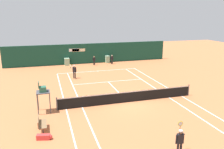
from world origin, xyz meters
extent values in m
plane|color=#C67042|center=(0.00, 0.00, 0.00)|extent=(80.00, 80.00, 0.00)
cube|color=white|center=(0.00, 11.70, 0.00)|extent=(10.60, 0.10, 0.01)
cube|color=white|center=(-5.30, 0.00, 0.00)|extent=(0.10, 23.40, 0.01)
cube|color=white|center=(-4.00, 0.00, 0.00)|extent=(0.10, 23.40, 0.01)
cube|color=white|center=(4.00, 0.00, 0.00)|extent=(0.10, 23.40, 0.01)
cube|color=white|center=(5.30, 0.00, 0.00)|extent=(0.10, 23.40, 0.01)
cube|color=white|center=(0.00, 6.40, 0.00)|extent=(8.00, 0.10, 0.01)
cube|color=white|center=(0.00, 3.20, 0.00)|extent=(0.10, 6.40, 0.01)
cube|color=white|center=(0.00, 11.55, 0.00)|extent=(0.10, 0.24, 0.01)
cylinder|color=#4C4C51|center=(-6.00, 0.00, 0.53)|extent=(0.10, 0.10, 1.07)
cylinder|color=#4C4C51|center=(6.00, 0.00, 0.53)|extent=(0.10, 0.10, 1.07)
cube|color=black|center=(0.00, 0.00, 0.47)|extent=(12.00, 0.03, 0.95)
cube|color=white|center=(0.00, 0.00, 0.92)|extent=(12.00, 0.04, 0.06)
cube|color=#144233|center=(0.00, 17.00, 1.52)|extent=(25.00, 0.24, 3.05)
cube|color=beige|center=(-1.70, 16.86, 2.13)|extent=(1.96, 0.02, 0.44)
cube|color=white|center=(-2.37, 16.86, 2.17)|extent=(1.54, 0.02, 0.44)
cube|color=#8CB793|center=(-3.55, 16.45, 0.53)|extent=(0.71, 0.70, 1.07)
cube|color=#8CB793|center=(2.67, 16.45, 0.56)|extent=(0.57, 0.70, 1.11)
cylinder|color=#47474C|center=(-6.51, 0.44, 0.80)|extent=(0.07, 0.07, 1.59)
cylinder|color=#47474C|center=(-6.51, -0.46, 0.80)|extent=(0.07, 0.07, 1.59)
cylinder|color=#47474C|center=(-7.41, 0.44, 0.80)|extent=(0.07, 0.07, 1.59)
cylinder|color=#47474C|center=(-7.41, -0.46, 0.80)|extent=(0.07, 0.07, 1.59)
cylinder|color=#47474C|center=(-6.51, -0.01, 0.48)|extent=(0.04, 0.81, 0.04)
cylinder|color=#47474C|center=(-6.51, -0.01, 0.96)|extent=(0.04, 0.81, 0.04)
cube|color=#47474C|center=(-6.96, -0.01, 1.62)|extent=(1.00, 1.00, 0.06)
cube|color=#2D664C|center=(-6.96, -0.01, 1.85)|extent=(0.52, 0.56, 0.40)
cube|color=#2D664C|center=(-7.25, -0.01, 2.23)|extent=(0.06, 0.56, 0.45)
cylinder|color=#38383D|center=(-7.08, -2.42, 0.19)|extent=(0.06, 0.06, 0.38)
cylinder|color=#38383D|center=(-7.08, -3.65, 0.19)|extent=(0.06, 0.06, 0.38)
cube|color=olive|center=(-7.08, -3.04, 0.42)|extent=(0.48, 1.39, 0.08)
cube|color=olive|center=(-7.35, -3.04, 0.67)|extent=(0.06, 1.39, 0.42)
cube|color=#DB3838|center=(-7.08, -4.27, 0.16)|extent=(0.84, 0.48, 0.32)
sphere|color=#DB3838|center=(-6.69, -4.36, 0.16)|extent=(0.29, 0.29, 0.28)
cylinder|color=black|center=(-3.36, 8.92, 0.40)|extent=(0.13, 0.13, 0.80)
cylinder|color=black|center=(-3.52, 9.00, 0.40)|extent=(0.13, 0.13, 0.80)
cube|color=black|center=(-3.44, 8.96, 1.08)|extent=(0.41, 0.35, 0.56)
sphere|color=beige|center=(-3.44, 8.96, 1.47)|extent=(0.22, 0.22, 0.22)
cylinder|color=white|center=(-3.44, 8.96, 1.55)|extent=(0.21, 0.21, 0.06)
cylinder|color=black|center=(-3.24, 8.85, 1.04)|extent=(0.08, 0.08, 0.54)
cylinder|color=beige|center=(-3.76, 8.83, 1.31)|extent=(0.33, 0.52, 0.08)
cylinder|color=black|center=(-3.89, 8.59, 1.42)|extent=(0.03, 0.03, 0.22)
torus|color=yellow|center=(-3.89, 8.59, 1.67)|extent=(0.28, 0.17, 0.30)
cylinder|color=silver|center=(-3.89, 8.59, 1.67)|extent=(0.23, 0.13, 0.26)
cylinder|color=black|center=(-0.17, -8.05, 0.38)|extent=(0.12, 0.12, 0.76)
cylinder|color=black|center=(0.00, -8.07, 0.38)|extent=(0.12, 0.12, 0.76)
cube|color=black|center=(-0.08, -8.06, 1.03)|extent=(0.36, 0.23, 0.53)
sphere|color=brown|center=(-0.08, -8.06, 1.40)|extent=(0.21, 0.21, 0.21)
cylinder|color=white|center=(-0.08, -8.06, 1.48)|extent=(0.20, 0.20, 0.06)
cylinder|color=black|center=(-0.29, -8.04, 0.99)|extent=(0.08, 0.08, 0.51)
cylinder|color=brown|center=(0.16, -7.83, 1.25)|extent=(0.14, 0.52, 0.08)
cylinder|color=black|center=(0.19, -7.58, 1.36)|extent=(0.03, 0.03, 0.22)
torus|color=yellow|center=(0.19, -7.58, 1.61)|extent=(0.30, 0.06, 0.30)
cylinder|color=silver|center=(0.19, -7.58, 1.61)|extent=(0.26, 0.04, 0.26)
cylinder|color=black|center=(0.43, 15.45, 0.34)|extent=(0.11, 0.11, 0.69)
cylinder|color=black|center=(0.27, 15.44, 0.34)|extent=(0.11, 0.11, 0.69)
cube|color=black|center=(0.35, 15.44, 0.92)|extent=(0.32, 0.20, 0.48)
sphere|color=tan|center=(0.35, 15.44, 1.26)|extent=(0.19, 0.19, 0.19)
cylinder|color=black|center=(0.54, 15.46, 0.89)|extent=(0.07, 0.07, 0.46)
cylinder|color=black|center=(0.16, 15.43, 0.89)|extent=(0.07, 0.07, 0.46)
cylinder|color=black|center=(3.19, 15.45, 0.35)|extent=(0.11, 0.11, 0.70)
cylinder|color=black|center=(3.04, 15.43, 0.35)|extent=(0.11, 0.11, 0.70)
cube|color=black|center=(3.12, 15.44, 0.94)|extent=(0.33, 0.22, 0.49)
sphere|color=beige|center=(3.12, 15.44, 1.28)|extent=(0.19, 0.19, 0.19)
cylinder|color=black|center=(3.31, 15.47, 0.91)|extent=(0.07, 0.07, 0.47)
cylinder|color=black|center=(2.93, 15.41, 0.91)|extent=(0.07, 0.07, 0.47)
sphere|color=#CCE033|center=(4.39, 5.46, 0.03)|extent=(0.07, 0.07, 0.07)
camera|label=1|loc=(-6.62, -17.43, 7.39)|focal=36.78mm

